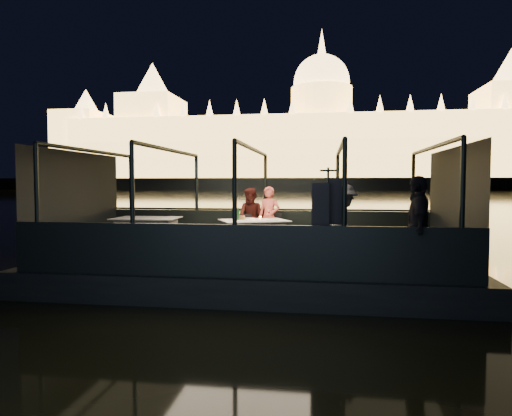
# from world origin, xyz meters

# --- Properties ---
(river_water) EXTENTS (500.00, 500.00, 0.00)m
(river_water) POSITION_xyz_m (0.00, 80.00, 0.00)
(river_water) COLOR black
(river_water) RESTS_ON ground
(boat_hull) EXTENTS (8.60, 4.40, 1.00)m
(boat_hull) POSITION_xyz_m (0.00, 0.00, 0.00)
(boat_hull) COLOR black
(boat_hull) RESTS_ON river_water
(boat_deck) EXTENTS (8.00, 4.00, 0.04)m
(boat_deck) POSITION_xyz_m (0.00, 0.00, 0.48)
(boat_deck) COLOR black
(boat_deck) RESTS_ON boat_hull
(gunwale_port) EXTENTS (8.00, 0.08, 0.90)m
(gunwale_port) POSITION_xyz_m (0.00, 2.00, 0.95)
(gunwale_port) COLOR black
(gunwale_port) RESTS_ON boat_deck
(gunwale_starboard) EXTENTS (8.00, 0.08, 0.90)m
(gunwale_starboard) POSITION_xyz_m (0.00, -2.00, 0.95)
(gunwale_starboard) COLOR black
(gunwale_starboard) RESTS_ON boat_deck
(cabin_glass_port) EXTENTS (8.00, 0.02, 1.40)m
(cabin_glass_port) POSITION_xyz_m (0.00, 2.00, 2.10)
(cabin_glass_port) COLOR #99B2B2
(cabin_glass_port) RESTS_ON gunwale_port
(cabin_glass_starboard) EXTENTS (8.00, 0.02, 1.40)m
(cabin_glass_starboard) POSITION_xyz_m (0.00, -2.00, 2.10)
(cabin_glass_starboard) COLOR #99B2B2
(cabin_glass_starboard) RESTS_ON gunwale_starboard
(cabin_roof_glass) EXTENTS (8.00, 4.00, 0.02)m
(cabin_roof_glass) POSITION_xyz_m (0.00, 0.00, 2.80)
(cabin_roof_glass) COLOR #99B2B2
(cabin_roof_glass) RESTS_ON boat_deck
(end_wall_fore) EXTENTS (0.02, 4.00, 2.30)m
(end_wall_fore) POSITION_xyz_m (-4.00, 0.00, 1.65)
(end_wall_fore) COLOR black
(end_wall_fore) RESTS_ON boat_deck
(end_wall_aft) EXTENTS (0.02, 4.00, 2.30)m
(end_wall_aft) POSITION_xyz_m (4.00, 0.00, 1.65)
(end_wall_aft) COLOR black
(end_wall_aft) RESTS_ON boat_deck
(canopy_ribs) EXTENTS (8.00, 4.00, 2.30)m
(canopy_ribs) POSITION_xyz_m (0.00, 0.00, 1.65)
(canopy_ribs) COLOR black
(canopy_ribs) RESTS_ON boat_deck
(embankment) EXTENTS (400.00, 140.00, 6.00)m
(embankment) POSITION_xyz_m (0.00, 210.00, 1.00)
(embankment) COLOR #423D33
(embankment) RESTS_ON ground
(parliament_building) EXTENTS (220.00, 32.00, 60.00)m
(parliament_building) POSITION_xyz_m (0.00, 175.00, 29.00)
(parliament_building) COLOR #F2D18C
(parliament_building) RESTS_ON embankment
(dining_table_central) EXTENTS (1.76, 1.56, 0.77)m
(dining_table_central) POSITION_xyz_m (-0.09, 0.66, 0.89)
(dining_table_central) COLOR white
(dining_table_central) RESTS_ON boat_deck
(dining_table_aft) EXTENTS (1.54, 1.16, 0.78)m
(dining_table_aft) POSITION_xyz_m (-2.68, 0.79, 0.89)
(dining_table_aft) COLOR white
(dining_table_aft) RESTS_ON boat_deck
(chair_port_left) EXTENTS (0.44, 0.44, 0.82)m
(chair_port_left) POSITION_xyz_m (-0.48, 1.41, 0.95)
(chair_port_left) COLOR black
(chair_port_left) RESTS_ON boat_deck
(chair_port_right) EXTENTS (0.52, 0.52, 0.85)m
(chair_port_right) POSITION_xyz_m (0.25, 1.44, 0.95)
(chair_port_right) COLOR black
(chair_port_right) RESTS_ON boat_deck
(coat_stand) EXTENTS (0.64, 0.59, 1.85)m
(coat_stand) POSITION_xyz_m (1.54, -1.73, 1.40)
(coat_stand) COLOR black
(coat_stand) RESTS_ON boat_deck
(person_woman_coral) EXTENTS (0.62, 0.49, 1.52)m
(person_woman_coral) POSITION_xyz_m (0.16, 1.50, 1.25)
(person_woman_coral) COLOR #D65A4E
(person_woman_coral) RESTS_ON boat_deck
(person_man_maroon) EXTENTS (0.82, 0.70, 1.48)m
(person_man_maroon) POSITION_xyz_m (-0.29, 1.63, 1.25)
(person_man_maroon) COLOR #3E1511
(person_man_maroon) RESTS_ON boat_deck
(passenger_stripe) EXTENTS (0.89, 1.16, 1.59)m
(passenger_stripe) POSITION_xyz_m (1.82, -0.88, 1.35)
(passenger_stripe) COLOR silver
(passenger_stripe) RESTS_ON boat_deck
(passenger_dark) EXTENTS (0.56, 1.06, 1.72)m
(passenger_dark) POSITION_xyz_m (3.00, -1.70, 1.35)
(passenger_dark) COLOR black
(passenger_dark) RESTS_ON boat_deck
(wine_bottle) EXTENTS (0.07, 0.07, 0.28)m
(wine_bottle) POSITION_xyz_m (-0.45, 0.67, 1.42)
(wine_bottle) COLOR #163D1B
(wine_bottle) RESTS_ON dining_table_central
(bread_basket) EXTENTS (0.22, 0.22, 0.09)m
(bread_basket) POSITION_xyz_m (-0.42, 0.80, 1.31)
(bread_basket) COLOR brown
(bread_basket) RESTS_ON dining_table_central
(amber_candle) EXTENTS (0.07, 0.07, 0.08)m
(amber_candle) POSITION_xyz_m (0.03, 0.86, 1.31)
(amber_candle) COLOR #FB8F3E
(amber_candle) RESTS_ON dining_table_central
(plate_near) EXTENTS (0.29, 0.29, 0.02)m
(plate_near) POSITION_xyz_m (0.33, 0.61, 1.27)
(plate_near) COLOR white
(plate_near) RESTS_ON dining_table_central
(plate_far) EXTENTS (0.30, 0.30, 0.02)m
(plate_far) POSITION_xyz_m (-0.26, 1.04, 1.27)
(plate_far) COLOR silver
(plate_far) RESTS_ON dining_table_central
(wine_glass_white) EXTENTS (0.08, 0.08, 0.19)m
(wine_glass_white) POSITION_xyz_m (-0.43, 0.68, 1.36)
(wine_glass_white) COLOR white
(wine_glass_white) RESTS_ON dining_table_central
(wine_glass_red) EXTENTS (0.09, 0.09, 0.20)m
(wine_glass_red) POSITION_xyz_m (0.22, 0.93, 1.36)
(wine_glass_red) COLOR white
(wine_glass_red) RESTS_ON dining_table_central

